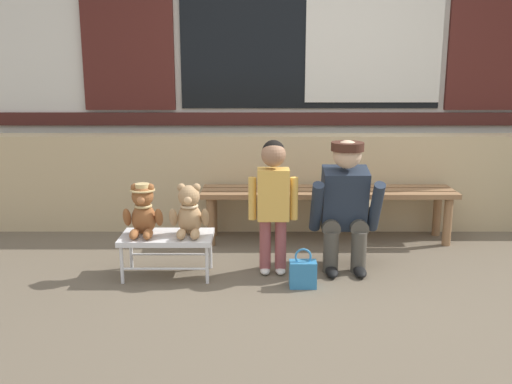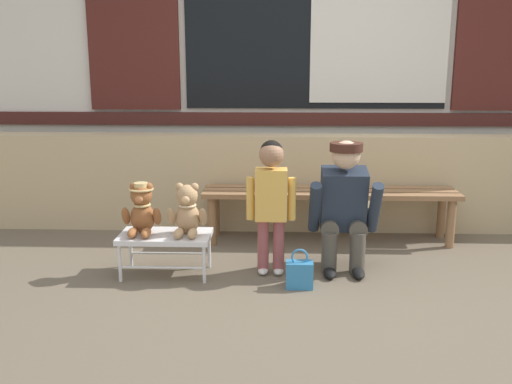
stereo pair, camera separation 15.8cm
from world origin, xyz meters
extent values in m
plane|color=brown|center=(0.00, 0.00, 0.00)|extent=(60.00, 60.00, 0.00)
cube|color=tan|center=(0.00, 1.43, 0.42)|extent=(7.03, 0.25, 0.85)
cube|color=silver|center=(0.00, 1.95, 1.62)|extent=(7.17, 0.20, 3.25)
cube|color=#471E19|center=(0.00, 1.83, 0.95)|extent=(6.60, 0.04, 0.12)
cube|color=black|center=(0.00, 1.84, 1.75)|extent=(2.40, 0.03, 1.40)
cube|color=silver|center=(0.57, 1.82, 1.75)|extent=(1.25, 0.02, 1.29)
cube|color=#4C1E19|center=(-1.68, 1.83, 1.75)|extent=(0.84, 0.05, 1.43)
cube|color=#4C1E19|center=(1.68, 1.83, 1.75)|extent=(0.84, 0.05, 1.43)
cube|color=#8E6642|center=(0.09, 0.92, 0.42)|extent=(2.10, 0.11, 0.04)
cube|color=#8E6642|center=(0.09, 1.06, 0.42)|extent=(2.10, 0.11, 0.04)
cube|color=#8E6642|center=(0.09, 1.20, 0.42)|extent=(2.10, 0.11, 0.04)
cylinder|color=#8E6642|center=(-0.88, 0.92, 0.20)|extent=(0.07, 0.07, 0.40)
cylinder|color=#8E6642|center=(-0.88, 1.20, 0.20)|extent=(0.07, 0.07, 0.40)
cylinder|color=#8E6642|center=(1.06, 0.92, 0.20)|extent=(0.07, 0.07, 0.40)
cylinder|color=#8E6642|center=(1.06, 1.20, 0.20)|extent=(0.07, 0.07, 0.40)
cube|color=silver|center=(-1.13, 0.23, 0.28)|extent=(0.64, 0.36, 0.04)
cylinder|color=silver|center=(-1.42, 0.08, 0.13)|extent=(0.02, 0.02, 0.26)
cylinder|color=silver|center=(-1.42, 0.38, 0.13)|extent=(0.02, 0.02, 0.26)
cylinder|color=silver|center=(-0.84, 0.08, 0.13)|extent=(0.02, 0.02, 0.26)
cylinder|color=silver|center=(-0.84, 0.38, 0.13)|extent=(0.02, 0.02, 0.26)
cylinder|color=silver|center=(-1.13, 0.08, 0.10)|extent=(0.58, 0.02, 0.02)
cylinder|color=silver|center=(-1.13, 0.38, 0.10)|extent=(0.58, 0.02, 0.02)
ellipsoid|color=#93562D|center=(-1.29, 0.25, 0.41)|extent=(0.17, 0.14, 0.22)
sphere|color=#93562D|center=(-1.29, 0.24, 0.58)|extent=(0.15, 0.15, 0.15)
sphere|color=#C87B48|center=(-1.29, 0.19, 0.56)|extent=(0.06, 0.06, 0.06)
sphere|color=#93562D|center=(-1.34, 0.25, 0.63)|extent=(0.06, 0.06, 0.06)
ellipsoid|color=#93562D|center=(-1.40, 0.22, 0.43)|extent=(0.06, 0.11, 0.16)
ellipsoid|color=#93562D|center=(-1.34, 0.14, 0.33)|extent=(0.06, 0.15, 0.06)
sphere|color=#93562D|center=(-1.24, 0.25, 0.63)|extent=(0.06, 0.06, 0.06)
ellipsoid|color=#93562D|center=(-1.18, 0.22, 0.43)|extent=(0.06, 0.11, 0.16)
ellipsoid|color=#93562D|center=(-1.24, 0.14, 0.33)|extent=(0.06, 0.15, 0.06)
torus|color=#D6B775|center=(-1.29, 0.25, 0.51)|extent=(0.13, 0.13, 0.02)
cylinder|color=#D6B775|center=(-1.29, 0.25, 0.62)|extent=(0.17, 0.17, 0.01)
cylinder|color=#D6B775|center=(-1.29, 0.25, 0.64)|extent=(0.10, 0.10, 0.04)
ellipsoid|color=tan|center=(-0.97, 0.25, 0.41)|extent=(0.17, 0.14, 0.22)
sphere|color=tan|center=(-0.97, 0.24, 0.58)|extent=(0.15, 0.15, 0.15)
sphere|color=#F4C188|center=(-0.97, 0.19, 0.56)|extent=(0.06, 0.06, 0.06)
sphere|color=tan|center=(-1.02, 0.25, 0.63)|extent=(0.06, 0.06, 0.06)
ellipsoid|color=tan|center=(-1.08, 0.22, 0.43)|extent=(0.06, 0.11, 0.16)
ellipsoid|color=tan|center=(-1.02, 0.14, 0.33)|extent=(0.06, 0.15, 0.06)
sphere|color=tan|center=(-0.92, 0.25, 0.63)|extent=(0.06, 0.06, 0.06)
ellipsoid|color=tan|center=(-0.86, 0.22, 0.43)|extent=(0.06, 0.11, 0.16)
ellipsoid|color=tan|center=(-0.92, 0.14, 0.33)|extent=(0.06, 0.15, 0.06)
torus|color=beige|center=(-0.97, 0.25, 0.51)|extent=(0.13, 0.13, 0.02)
cylinder|color=#994C4C|center=(-0.44, 0.28, 0.22)|extent=(0.08, 0.08, 0.36)
ellipsoid|color=silver|center=(-0.44, 0.26, 0.03)|extent=(0.07, 0.12, 0.05)
cylinder|color=#994C4C|center=(-0.33, 0.28, 0.22)|extent=(0.08, 0.08, 0.36)
ellipsoid|color=silver|center=(-0.33, 0.26, 0.03)|extent=(0.07, 0.12, 0.05)
cube|color=#EAB24C|center=(-0.39, 0.28, 0.58)|extent=(0.22, 0.15, 0.36)
cylinder|color=#EAB24C|center=(-0.53, 0.28, 0.55)|extent=(0.06, 0.06, 0.30)
cylinder|color=#EAB24C|center=(-0.24, 0.28, 0.55)|extent=(0.06, 0.06, 0.30)
sphere|color=#9E7051|center=(-0.39, 0.28, 0.86)|extent=(0.17, 0.17, 0.17)
sphere|color=black|center=(-0.39, 0.29, 0.88)|extent=(0.16, 0.16, 0.16)
cylinder|color=#4C473D|center=(0.03, 0.31, 0.15)|extent=(0.11, 0.11, 0.30)
cylinder|color=#4C473D|center=(0.03, 0.45, 0.32)|extent=(0.13, 0.32, 0.13)
ellipsoid|color=black|center=(0.03, 0.23, 0.03)|extent=(0.09, 0.20, 0.06)
cylinder|color=#4C473D|center=(0.23, 0.31, 0.15)|extent=(0.11, 0.11, 0.30)
cylinder|color=#4C473D|center=(0.23, 0.45, 0.32)|extent=(0.13, 0.32, 0.13)
ellipsoid|color=black|center=(0.23, 0.23, 0.03)|extent=(0.09, 0.20, 0.06)
cube|color=#232D3D|center=(0.13, 0.42, 0.52)|extent=(0.32, 0.30, 0.47)
cylinder|color=#232D3D|center=(-0.08, 0.32, 0.48)|extent=(0.08, 0.28, 0.40)
cylinder|color=#232D3D|center=(0.34, 0.32, 0.48)|extent=(0.08, 0.28, 0.40)
sphere|color=#DBB28E|center=(0.13, 0.35, 0.85)|extent=(0.20, 0.20, 0.20)
cylinder|color=#422319|center=(0.13, 0.35, 0.91)|extent=(0.23, 0.23, 0.06)
cube|color=brown|center=(0.32, 0.51, 0.38)|extent=(0.10, 0.22, 0.16)
cube|color=teal|center=(-0.19, 0.02, 0.09)|extent=(0.18, 0.11, 0.18)
torus|color=teal|center=(-0.19, 0.02, 0.22)|extent=(0.11, 0.01, 0.11)
camera|label=1|loc=(-0.51, -3.63, 1.49)|focal=40.51mm
camera|label=2|loc=(-0.35, -3.62, 1.49)|focal=40.51mm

